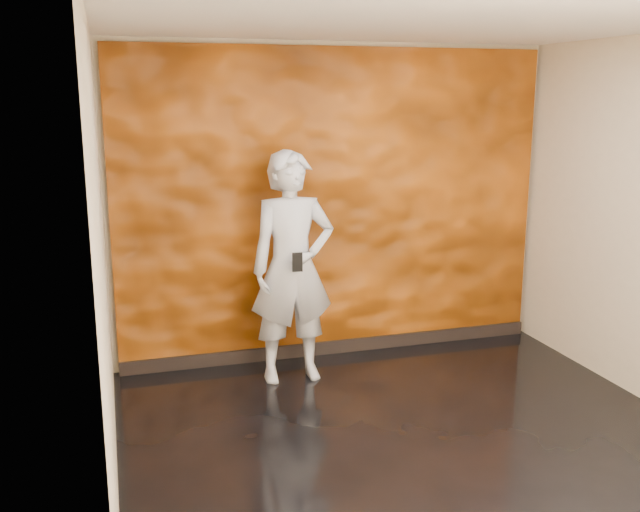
{
  "coord_description": "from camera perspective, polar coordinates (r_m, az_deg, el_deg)",
  "views": [
    {
      "loc": [
        -1.94,
        -4.05,
        2.36
      ],
      "look_at": [
        -0.46,
        0.92,
        1.17
      ],
      "focal_mm": 40.0,
      "sensor_mm": 36.0,
      "label": 1
    }
  ],
  "objects": [
    {
      "name": "man",
      "position": [
        5.86,
        -2.21,
        -0.94
      ],
      "size": [
        0.7,
        0.46,
        1.92
      ],
      "primitive_type": "imported",
      "rotation": [
        0.0,
        0.0,
        0.0
      ],
      "color": "#9498A2",
      "rests_on": "ground"
    },
    {
      "name": "baseboard",
      "position": [
        6.68,
        1.3,
        -7.25
      ],
      "size": [
        3.9,
        0.04,
        0.12
      ],
      "primitive_type": "cube",
      "color": "black",
      "rests_on": "ground"
    },
    {
      "name": "room",
      "position": [
        4.59,
        8.79,
        0.67
      ],
      "size": [
        4.02,
        4.02,
        2.81
      ],
      "color": "black",
      "rests_on": "ground"
    },
    {
      "name": "phone",
      "position": [
        5.59,
        -1.82,
        -0.49
      ],
      "size": [
        0.08,
        0.02,
        0.15
      ],
      "primitive_type": "cube",
      "rotation": [
        0.0,
        0.0,
        -0.09
      ],
      "color": "black",
      "rests_on": "man"
    },
    {
      "name": "feature_wall",
      "position": [
        6.39,
        1.25,
        4.06
      ],
      "size": [
        3.9,
        0.06,
        2.75
      ],
      "primitive_type": "cube",
      "color": "#C55C10",
      "rests_on": "ground"
    }
  ]
}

